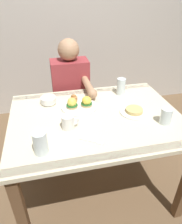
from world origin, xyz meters
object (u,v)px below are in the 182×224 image
eggs_benedict_plate (79,104)px  coffee_mug (68,122)px  fruit_bowl (48,100)px  water_glass_far (121,87)px  diner_person (72,92)px  water_glass_near (166,117)px  side_plate (134,111)px  water_glass_extra (41,144)px  fork (92,141)px  dining_table (96,128)px

eggs_benedict_plate → coffee_mug: (-0.11, -0.24, 0.02)m
fruit_bowl → water_glass_far: size_ratio=0.87×
diner_person → water_glass_far: bearing=-39.7°
coffee_mug → diner_person: bearing=80.5°
water_glass_near → side_plate: (-0.15, 0.16, -0.03)m
eggs_benedict_plate → water_glass_extra: bearing=-123.5°
side_plate → water_glass_near: bearing=-47.2°
fork → water_glass_extra: 0.30m
water_glass_near → fruit_bowl: bearing=149.2°
fruit_bowl → side_plate: fruit_bowl is taller
dining_table → fruit_bowl: size_ratio=10.00×
fruit_bowl → water_glass_far: water_glass_far is taller
fork → water_glass_extra: (-0.30, -0.03, 0.06)m
coffee_mug → water_glass_far: (0.49, 0.39, 0.01)m
water_glass_far → water_glass_extra: water_glass_far is taller
side_plate → water_glass_far: bearing=88.5°
dining_table → water_glass_near: bearing=-23.4°
eggs_benedict_plate → water_glass_near: water_glass_near is taller
eggs_benedict_plate → water_glass_near: (0.52, -0.33, 0.02)m
fork → side_plate: side_plate is taller
coffee_mug → fork: 0.21m
coffee_mug → side_plate: bearing=9.0°
water_glass_far → side_plate: size_ratio=0.69×
dining_table → water_glass_far: size_ratio=8.71×
coffee_mug → water_glass_far: bearing=38.2°
water_glass_near → water_glass_far: bearing=106.8°
water_glass_near → water_glass_extra: bearing=-172.5°
dining_table → water_glass_extra: (-0.38, -0.29, 0.17)m
fruit_bowl → water_glass_near: 0.87m
dining_table → side_plate: 0.30m
side_plate → diner_person: 0.73m
fruit_bowl → fork: size_ratio=0.86×
side_plate → fork: bearing=-146.4°
coffee_mug → water_glass_near: 0.64m
water_glass_near → water_glass_far: (-0.14, 0.47, 0.02)m
dining_table → water_glass_extra: bearing=-143.0°
water_glass_extra → eggs_benedict_plate: bearing=56.5°
water_glass_far → water_glass_extra: 0.88m
eggs_benedict_plate → water_glass_far: bearing=20.7°
water_glass_far → diner_person: size_ratio=0.12×
water_glass_far → eggs_benedict_plate: bearing=-159.3°
water_glass_extra → fork: bearing=5.2°
fork → side_plate: size_ratio=0.70×
water_glass_near → fork: bearing=-171.3°
fruit_bowl → coffee_mug: size_ratio=1.08×
fork → water_glass_near: water_glass_near is taller
coffee_mug → side_plate: coffee_mug is taller
eggs_benedict_plate → water_glass_far: size_ratio=1.96×
fruit_bowl → diner_person: size_ratio=0.11×
eggs_benedict_plate → diner_person: (0.01, 0.46, -0.12)m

